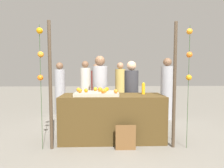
# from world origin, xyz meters

# --- Properties ---
(ground_plane) EXTENTS (24.00, 24.00, 0.00)m
(ground_plane) POSITION_xyz_m (0.00, 0.00, 0.00)
(ground_plane) COLOR gray
(stall_counter) EXTENTS (1.95, 0.73, 0.87)m
(stall_counter) POSITION_xyz_m (0.00, 0.00, 0.43)
(stall_counter) COLOR #4C3819
(stall_counter) RESTS_ON ground_plane
(orange_tray) EXTENTS (0.82, 0.55, 0.06)m
(orange_tray) POSITION_xyz_m (-0.29, -0.01, 0.90)
(orange_tray) COLOR #B2AD99
(orange_tray) RESTS_ON stall_counter
(orange_0) EXTENTS (0.08, 0.08, 0.08)m
(orange_0) POSITION_xyz_m (-0.17, -0.22, 0.97)
(orange_0) COLOR orange
(orange_0) RESTS_ON orange_tray
(orange_1) EXTENTS (0.08, 0.08, 0.08)m
(orange_1) POSITION_xyz_m (-0.10, 0.13, 0.97)
(orange_1) COLOR orange
(orange_1) RESTS_ON orange_tray
(orange_2) EXTENTS (0.08, 0.08, 0.08)m
(orange_2) POSITION_xyz_m (-0.33, 0.18, 0.97)
(orange_2) COLOR orange
(orange_2) RESTS_ON orange_tray
(orange_3) EXTENTS (0.07, 0.07, 0.07)m
(orange_3) POSITION_xyz_m (0.05, -0.23, 0.97)
(orange_3) COLOR orange
(orange_3) RESTS_ON orange_tray
(orange_4) EXTENTS (0.07, 0.07, 0.07)m
(orange_4) POSITION_xyz_m (-0.60, -0.11, 0.97)
(orange_4) COLOR orange
(orange_4) RESTS_ON orange_tray
(orange_5) EXTENTS (0.07, 0.07, 0.07)m
(orange_5) POSITION_xyz_m (-0.23, 0.16, 0.97)
(orange_5) COLOR orange
(orange_5) RESTS_ON orange_tray
(orange_6) EXTENTS (0.07, 0.07, 0.07)m
(orange_6) POSITION_xyz_m (-0.49, -0.06, 0.97)
(orange_6) COLOR orange
(orange_6) RESTS_ON orange_tray
(orange_7) EXTENTS (0.07, 0.07, 0.07)m
(orange_7) POSITION_xyz_m (-0.14, -0.09, 0.97)
(orange_7) COLOR orange
(orange_7) RESTS_ON orange_tray
(orange_8) EXTENTS (0.08, 0.08, 0.08)m
(orange_8) POSITION_xyz_m (-0.24, 0.06, 0.97)
(orange_8) COLOR orange
(orange_8) RESTS_ON orange_tray
(orange_9) EXTENTS (0.08, 0.08, 0.08)m
(orange_9) POSITION_xyz_m (-0.65, 0.05, 0.97)
(orange_9) COLOR orange
(orange_9) RESTS_ON orange_tray
(juice_bottle) EXTENTS (0.07, 0.07, 0.23)m
(juice_bottle) POSITION_xyz_m (0.62, 0.10, 0.98)
(juice_bottle) COLOR #F3A919
(juice_bottle) RESTS_ON stall_counter
(chalkboard_sign) EXTENTS (0.34, 0.03, 0.44)m
(chalkboard_sign) POSITION_xyz_m (0.21, -0.50, 0.21)
(chalkboard_sign) COLOR brown
(chalkboard_sign) RESTS_ON ground_plane
(vendor_left) EXTENTS (0.33, 0.33, 1.66)m
(vendor_left) POSITION_xyz_m (-0.25, 0.61, 0.77)
(vendor_left) COLOR #99999E
(vendor_left) RESTS_ON ground_plane
(vendor_right) EXTENTS (0.31, 0.31, 1.54)m
(vendor_right) POSITION_xyz_m (0.45, 0.58, 0.72)
(vendor_right) COLOR #333338
(vendor_right) RESTS_ON ground_plane
(crowd_person_0) EXTENTS (0.33, 0.33, 1.63)m
(crowd_person_0) POSITION_xyz_m (-0.78, 2.56, 0.76)
(crowd_person_0) COLOR beige
(crowd_person_0) RESTS_ON ground_plane
(crowd_person_1) EXTENTS (0.31, 0.31, 1.53)m
(crowd_person_1) POSITION_xyz_m (-0.40, 1.98, 0.71)
(crowd_person_1) COLOR maroon
(crowd_person_1) RESTS_ON ground_plane
(crowd_person_2) EXTENTS (0.32, 0.32, 1.57)m
(crowd_person_2) POSITION_xyz_m (-1.52, 2.22, 0.73)
(crowd_person_2) COLOR #99999E
(crowd_person_2) RESTS_ON ground_plane
(crowd_person_3) EXTENTS (0.32, 0.32, 1.59)m
(crowd_person_3) POSITION_xyz_m (0.34, 2.49, 0.74)
(crowd_person_3) COLOR tan
(crowd_person_3) RESTS_ON ground_plane
(crowd_person_4) EXTENTS (0.34, 0.34, 1.67)m
(crowd_person_4) POSITION_xyz_m (1.55, 1.51, 0.78)
(crowd_person_4) COLOR #99999E
(crowd_person_4) RESTS_ON ground_plane
(canopy_post_left) EXTENTS (0.06, 0.06, 2.16)m
(canopy_post_left) POSITION_xyz_m (-1.05, -0.41, 1.08)
(canopy_post_left) COLOR #473828
(canopy_post_left) RESTS_ON ground_plane
(canopy_post_right) EXTENTS (0.06, 0.06, 2.16)m
(canopy_post_right) POSITION_xyz_m (1.05, -0.41, 1.08)
(canopy_post_right) COLOR #473828
(canopy_post_right) RESTS_ON ground_plane
(garland_strand_left) EXTENTS (0.11, 0.12, 2.09)m
(garland_strand_left) POSITION_xyz_m (-1.20, -0.42, 1.61)
(garland_strand_left) COLOR #2D4C23
(garland_strand_left) RESTS_ON ground_plane
(garland_strand_right) EXTENTS (0.11, 0.10, 2.09)m
(garland_strand_right) POSITION_xyz_m (1.27, -0.45, 1.59)
(garland_strand_right) COLOR #2D4C23
(garland_strand_right) RESTS_ON ground_plane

